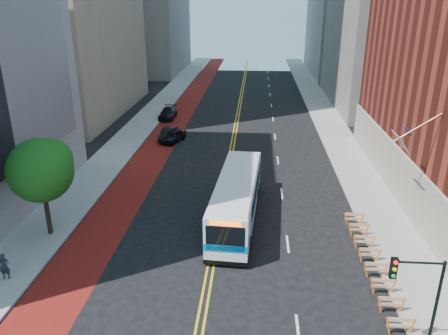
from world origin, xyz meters
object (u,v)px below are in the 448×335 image
transit_bus (237,198)px  pedestrian (4,266)px  traffic_signal (417,290)px  car_c (168,113)px  car_a (173,136)px  car_b (168,134)px  street_tree (41,168)px

transit_bus → pedestrian: size_ratio=7.79×
traffic_signal → car_c: traffic_signal is taller
car_a → transit_bus: bearing=-47.5°
car_a → car_b: car_a is taller
traffic_signal → car_c: bearing=114.6°
street_tree → traffic_signal: (20.66, -9.55, -1.19)m
traffic_signal → car_c: size_ratio=1.04×
car_c → pedestrian: size_ratio=3.07×
transit_bus → car_c: (-10.58, 28.19, -1.04)m
transit_bus → pedestrian: transit_bus is taller
traffic_signal → pedestrian: (-20.93, 4.31, -2.78)m
street_tree → transit_bus: size_ratio=0.54×
car_c → street_tree: bearing=-94.2°
street_tree → car_c: size_ratio=1.38×
car_c → pedestrian: pedestrian is taller
street_tree → traffic_signal: bearing=-24.8°
car_a → car_c: car_c is taller
car_b → pedestrian: bearing=-94.3°
transit_bus → car_a: 19.85m
traffic_signal → transit_bus: (-8.14, 12.61, -1.97)m
street_tree → car_c: bearing=86.4°
transit_bus → traffic_signal: bearing=-53.6°
street_tree → pedestrian: 6.58m
pedestrian → street_tree: bearing=74.2°
car_b → car_c: car_c is taller
traffic_signal → pedestrian: bearing=168.4°
traffic_signal → pedestrian: size_ratio=3.20×
street_tree → transit_bus: bearing=13.7°
transit_bus → car_a: bearing=117.4°
traffic_signal → car_a: bearing=117.7°
transit_bus → car_c: bearing=114.2°
transit_bus → car_b: bearing=118.3°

